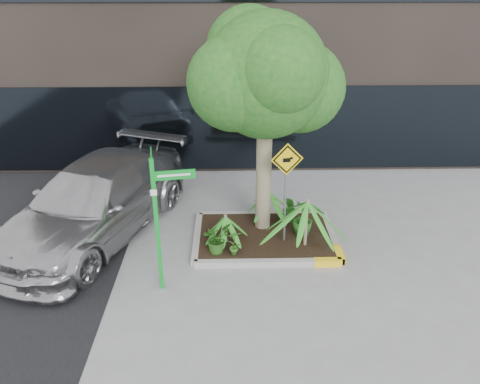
{
  "coord_description": "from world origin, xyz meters",
  "views": [
    {
      "loc": [
        -0.6,
        -9.23,
        5.86
      ],
      "look_at": [
        -0.39,
        0.2,
        1.31
      ],
      "focal_mm": 35.0,
      "sensor_mm": 36.0,
      "label": 1
    }
  ],
  "objects_px": {
    "street_sign_post": "(159,210)",
    "parked_car": "(96,201)",
    "cattle_sign": "(286,176)",
    "tree": "(266,76)"
  },
  "relations": [
    {
      "from": "street_sign_post",
      "to": "cattle_sign",
      "type": "distance_m",
      "value": 2.98
    },
    {
      "from": "street_sign_post",
      "to": "cattle_sign",
      "type": "relative_size",
      "value": 1.19
    },
    {
      "from": "tree",
      "to": "parked_car",
      "type": "relative_size",
      "value": 0.87
    },
    {
      "from": "parked_car",
      "to": "street_sign_post",
      "type": "xyz_separation_m",
      "value": [
        1.85,
        -2.18,
        0.88
      ]
    },
    {
      "from": "street_sign_post",
      "to": "tree",
      "type": "bearing_deg",
      "value": 36.31
    },
    {
      "from": "street_sign_post",
      "to": "cattle_sign",
      "type": "xyz_separation_m",
      "value": [
        2.58,
        1.5,
        0.01
      ]
    },
    {
      "from": "street_sign_post",
      "to": "cattle_sign",
      "type": "height_order",
      "value": "street_sign_post"
    },
    {
      "from": "street_sign_post",
      "to": "parked_car",
      "type": "bearing_deg",
      "value": 121.12
    },
    {
      "from": "parked_car",
      "to": "tree",
      "type": "bearing_deg",
      "value": 21.27
    },
    {
      "from": "tree",
      "to": "cattle_sign",
      "type": "xyz_separation_m",
      "value": [
        0.45,
        -0.66,
        -2.04
      ]
    }
  ]
}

